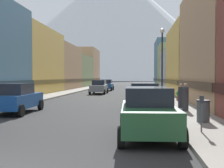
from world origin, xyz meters
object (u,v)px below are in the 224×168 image
car_driving_1 (107,85)px  parking_meter_near (202,108)px  streetlamp_right (162,54)px  car_left_1 (16,98)px  car_driving_0 (99,87)px  car_right_1 (144,97)px  potted_plant_2 (179,95)px  car_right_0 (148,112)px  trash_bin_right (203,111)px  pedestrian_2 (185,98)px  pedestrian_0 (181,97)px

car_driving_1 → parking_meter_near: 35.44m
streetlamp_right → car_left_1: bearing=-144.7°
car_driving_0 → car_driving_1: (0.00, 8.98, 0.00)m
car_right_1 → car_driving_1: 27.68m
car_left_1 → potted_plant_2: bearing=37.8°
car_left_1 → streetlamp_right: (9.15, 6.48, 3.09)m
car_driving_1 → potted_plant_2: 22.33m
car_right_0 → parking_meter_near: size_ratio=3.36×
parking_meter_near → trash_bin_right: 2.49m
pedestrian_2 → pedestrian_0: bearing=90.0°
car_right_0 → potted_plant_2: size_ratio=5.11×
car_driving_1 → pedestrian_2: bearing=-74.4°
pedestrian_0 → pedestrian_2: pedestrian_2 is taller
pedestrian_2 → car_driving_1: bearing=105.6°
car_right_1 → pedestrian_0: car_right_1 is taller
car_driving_0 → trash_bin_right: (7.95, -23.30, -0.26)m
parking_meter_near → potted_plant_2: bearing=84.9°
pedestrian_0 → trash_bin_right: bearing=-89.0°
car_left_1 → car_driving_0: size_ratio=1.01×
car_driving_0 → parking_meter_near: 26.72m
car_right_0 → pedestrian_2: size_ratio=2.70×
car_right_0 → car_driving_1: (-5.40, 34.95, 0.00)m
potted_plant_2 → car_right_0: bearing=-102.6°
trash_bin_right → pedestrian_2: (-0.10, 4.11, 0.27)m
car_driving_0 → pedestrian_0: (7.85, -17.38, -0.03)m
parking_meter_near → pedestrian_0: size_ratio=0.84×
parking_meter_near → pedestrian_0: bearing=86.6°
parking_meter_near → trash_bin_right: bearing=75.9°
car_driving_1 → pedestrian_0: car_driving_1 is taller
trash_bin_right → streetlamp_right: (-1.00, 9.76, 3.34)m
car_driving_0 → trash_bin_right: bearing=-71.2°
car_left_1 → pedestrian_0: bearing=14.7°
car_right_1 → potted_plant_2: car_right_1 is taller
car_right_0 → streetlamp_right: size_ratio=0.76×
car_right_1 → streetlamp_right: bearing=71.5°
car_driving_1 → parking_meter_near: bearing=-78.0°
pedestrian_2 → car_right_1: bearing=157.3°
trash_bin_right → car_left_1: bearing=162.1°
car_left_1 → car_driving_1: bearing=85.7°
parking_meter_near → pedestrian_0: 8.32m
car_right_0 → streetlamp_right: 12.90m
pedestrian_0 → streetlamp_right: bearing=103.2°
car_right_1 → pedestrian_0: size_ratio=2.84×
car_driving_0 → potted_plant_2: size_ratio=5.04×
pedestrian_0 → streetlamp_right: streetlamp_right is taller
potted_plant_2 → pedestrian_0: size_ratio=0.55×
trash_bin_right → streetlamp_right: streetlamp_right is taller
pedestrian_0 → pedestrian_2: size_ratio=0.95×
parking_meter_near → car_right_0: bearing=-171.8°
car_right_0 → car_right_1: 7.80m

